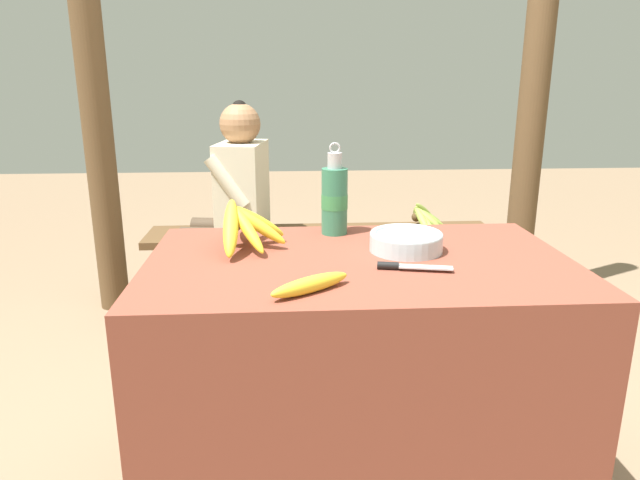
# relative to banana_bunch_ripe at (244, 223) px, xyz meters

# --- Properties ---
(market_counter) EXTENTS (1.15, 0.71, 0.72)m
(market_counter) POSITION_rel_banana_bunch_ripe_xyz_m (0.32, -0.13, -0.43)
(market_counter) COLOR brown
(market_counter) RESTS_ON ground_plane
(banana_bunch_ripe) EXTENTS (0.19, 0.35, 0.16)m
(banana_bunch_ripe) POSITION_rel_banana_bunch_ripe_xyz_m (0.00, 0.00, 0.00)
(banana_bunch_ripe) COLOR #4C381E
(banana_bunch_ripe) RESTS_ON market_counter
(serving_bowl) EXTENTS (0.21, 0.21, 0.06)m
(serving_bowl) POSITION_rel_banana_bunch_ripe_xyz_m (0.46, -0.07, -0.04)
(serving_bowl) COLOR silver
(serving_bowl) RESTS_ON market_counter
(water_bottle) EXTENTS (0.08, 0.08, 0.29)m
(water_bottle) POSITION_rel_banana_bunch_ripe_xyz_m (0.27, 0.13, 0.04)
(water_bottle) COLOR #337556
(water_bottle) RESTS_ON market_counter
(loose_banana_front) EXTENTS (0.20, 0.15, 0.04)m
(loose_banana_front) POSITION_rel_banana_bunch_ripe_xyz_m (0.17, -0.38, -0.05)
(loose_banana_front) COLOR yellow
(loose_banana_front) RESTS_ON market_counter
(knife) EXTENTS (0.19, 0.06, 0.02)m
(knife) POSITION_rel_banana_bunch_ripe_xyz_m (0.42, -0.24, -0.06)
(knife) COLOR #BCBCC1
(knife) RESTS_ON market_counter
(wooden_bench) EXTENTS (1.72, 0.32, 0.46)m
(wooden_bench) POSITION_rel_banana_bunch_ripe_xyz_m (0.30, 1.12, -0.41)
(wooden_bench) COLOR brown
(wooden_bench) RESTS_ON ground_plane
(seated_vendor) EXTENTS (0.44, 0.41, 1.09)m
(seated_vendor) POSITION_rel_banana_bunch_ripe_xyz_m (-0.13, 1.10, -0.15)
(seated_vendor) COLOR #473828
(seated_vendor) RESTS_ON ground_plane
(banana_bunch_green) EXTENTS (0.18, 0.32, 0.15)m
(banana_bunch_green) POSITION_rel_banana_bunch_ripe_xyz_m (0.81, 1.13, -0.27)
(banana_bunch_green) COLOR #4C381E
(banana_bunch_green) RESTS_ON wooden_bench
(support_post_near) EXTENTS (0.15, 0.15, 2.31)m
(support_post_near) POSITION_rel_banana_bunch_ripe_xyz_m (-0.80, 1.34, 0.37)
(support_post_near) COLOR brown
(support_post_near) RESTS_ON ground_plane
(support_post_far) EXTENTS (0.15, 0.15, 2.31)m
(support_post_far) POSITION_rel_banana_bunch_ripe_xyz_m (1.41, 1.34, 0.37)
(support_post_far) COLOR brown
(support_post_far) RESTS_ON ground_plane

